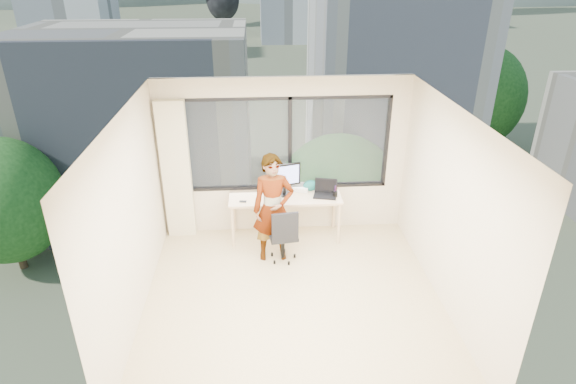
{
  "coord_description": "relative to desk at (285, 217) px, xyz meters",
  "views": [
    {
      "loc": [
        -0.43,
        -5.16,
        4.15
      ],
      "look_at": [
        0.0,
        1.0,
        1.15
      ],
      "focal_mm": 29.63,
      "sensor_mm": 36.0,
      "label": 1
    }
  ],
  "objects": [
    {
      "name": "floor",
      "position": [
        0.0,
        -1.66,
        -0.38
      ],
      "size": [
        4.0,
        4.0,
        0.01
      ],
      "primitive_type": "cube",
      "color": "tan",
      "rests_on": "ground"
    },
    {
      "name": "ceiling",
      "position": [
        0.0,
        -1.66,
        2.23
      ],
      "size": [
        4.0,
        4.0,
        0.01
      ],
      "primitive_type": "cube",
      "color": "white",
      "rests_on": "ground"
    },
    {
      "name": "wall_front",
      "position": [
        0.0,
        -3.66,
        0.93
      ],
      "size": [
        4.0,
        0.01,
        2.6
      ],
      "primitive_type": "cube",
      "color": "beige",
      "rests_on": "ground"
    },
    {
      "name": "wall_left",
      "position": [
        -2.0,
        -1.66,
        0.93
      ],
      "size": [
        0.01,
        4.0,
        2.6
      ],
      "primitive_type": "cube",
      "color": "beige",
      "rests_on": "ground"
    },
    {
      "name": "wall_right",
      "position": [
        2.0,
        -1.66,
        0.93
      ],
      "size": [
        0.01,
        4.0,
        2.6
      ],
      "primitive_type": "cube",
      "color": "beige",
      "rests_on": "ground"
    },
    {
      "name": "window_wall",
      "position": [
        0.05,
        0.34,
        1.15
      ],
      "size": [
        3.3,
        0.16,
        1.55
      ],
      "primitive_type": null,
      "color": "black",
      "rests_on": "ground"
    },
    {
      "name": "curtain",
      "position": [
        -1.72,
        0.22,
        0.77
      ],
      "size": [
        0.45,
        0.14,
        2.3
      ],
      "primitive_type": "cube",
      "color": "beige",
      "rests_on": "floor"
    },
    {
      "name": "desk",
      "position": [
        0.0,
        0.0,
        0.0
      ],
      "size": [
        1.8,
        0.6,
        0.75
      ],
      "primitive_type": "cube",
      "color": "beige",
      "rests_on": "floor"
    },
    {
      "name": "chair",
      "position": [
        -0.08,
        -0.66,
        0.08
      ],
      "size": [
        0.53,
        0.53,
        0.92
      ],
      "primitive_type": null,
      "rotation": [
        0.0,
        0.0,
        0.13
      ],
      "color": "black",
      "rests_on": "floor"
    },
    {
      "name": "person",
      "position": [
        -0.21,
        -0.58,
        0.47
      ],
      "size": [
        0.64,
        0.44,
        1.7
      ],
      "primitive_type": "imported",
      "rotation": [
        0.0,
        0.0,
        0.05
      ],
      "color": "#2D2D33",
      "rests_on": "floor"
    },
    {
      "name": "monitor",
      "position": [
        -0.01,
        0.06,
        0.65
      ],
      "size": [
        0.55,
        0.26,
        0.54
      ],
      "primitive_type": null,
      "rotation": [
        0.0,
        0.0,
        0.27
      ],
      "color": "black",
      "rests_on": "desk"
    },
    {
      "name": "game_console",
      "position": [
        0.25,
        0.26,
        0.41
      ],
      "size": [
        0.37,
        0.33,
        0.08
      ],
      "primitive_type": "cube",
      "rotation": [
        0.0,
        0.0,
        -0.26
      ],
      "color": "white",
      "rests_on": "desk"
    },
    {
      "name": "laptop",
      "position": [
        0.64,
        -0.03,
        0.49
      ],
      "size": [
        0.44,
        0.45,
        0.23
      ],
      "primitive_type": null,
      "rotation": [
        0.0,
        0.0,
        -0.23
      ],
      "color": "black",
      "rests_on": "desk"
    },
    {
      "name": "cellphone",
      "position": [
        -0.68,
        -0.14,
        0.38
      ],
      "size": [
        0.12,
        0.06,
        0.01
      ],
      "primitive_type": "cube",
      "rotation": [
        0.0,
        0.0,
        -0.12
      ],
      "color": "black",
      "rests_on": "desk"
    },
    {
      "name": "pen_cup",
      "position": [
        0.8,
        -0.06,
        0.42
      ],
      "size": [
        0.09,
        0.09,
        0.1
      ],
      "primitive_type": "cylinder",
      "rotation": [
        0.0,
        0.0,
        -0.11
      ],
      "color": "black",
      "rests_on": "desk"
    },
    {
      "name": "handbag",
      "position": [
        0.43,
        0.19,
        0.47
      ],
      "size": [
        0.26,
        0.15,
        0.19
      ],
      "primitive_type": "ellipsoid",
      "rotation": [
        0.0,
        0.0,
        -0.12
      ],
      "color": "#0C4449",
      "rests_on": "desk"
    },
    {
      "name": "exterior_ground",
      "position": [
        0.0,
        118.34,
        -14.38
      ],
      "size": [
        400.0,
        400.0,
        0.04
      ],
      "primitive_type": "cube",
      "color": "#515B3D",
      "rests_on": "ground"
    },
    {
      "name": "near_bldg_a",
      "position": [
        -9.0,
        28.34,
        -7.38
      ],
      "size": [
        16.0,
        12.0,
        14.0
      ],
      "primitive_type": "cube",
      "color": "beige",
      "rests_on": "exterior_ground"
    },
    {
      "name": "near_bldg_b",
      "position": [
        12.0,
        36.34,
        -6.38
      ],
      "size": [
        14.0,
        13.0,
        16.0
      ],
      "primitive_type": "cube",
      "color": "white",
      "rests_on": "exterior_ground"
    },
    {
      "name": "tree_a",
      "position": [
        -16.0,
        20.34,
        -10.38
      ],
      "size": [
        7.0,
        7.0,
        8.0
      ],
      "primitive_type": null,
      "color": "#1C4C19",
      "rests_on": "exterior_ground"
    },
    {
      "name": "tree_b",
      "position": [
        4.0,
        16.34,
        -9.88
      ],
      "size": [
        7.6,
        7.6,
        9.0
      ],
      "primitive_type": null,
      "color": "#1C4C19",
      "rests_on": "exterior_ground"
    },
    {
      "name": "tree_c",
      "position": [
        22.0,
        38.34,
        -9.38
      ],
      "size": [
        8.4,
        8.4,
        10.0
      ],
      "primitive_type": null,
      "color": "#1C4C19",
      "rests_on": "exterior_ground"
    }
  ]
}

